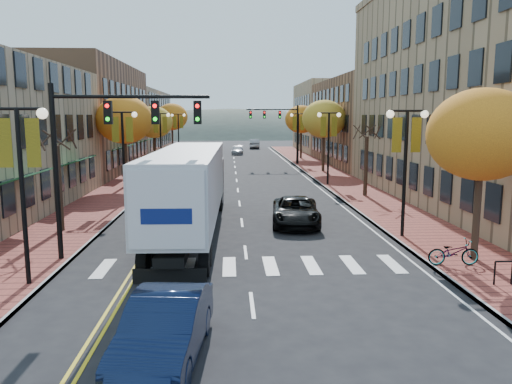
{
  "coord_description": "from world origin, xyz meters",
  "views": [
    {
      "loc": [
        -0.68,
        -16.65,
        5.78
      ],
      "look_at": [
        0.59,
        6.66,
        2.2
      ],
      "focal_mm": 35.0,
      "sensor_mm": 36.0,
      "label": 1
    }
  ],
  "objects": [
    {
      "name": "tree_left_d",
      "position": [
        -9.0,
        58.0,
        5.6
      ],
      "size": [
        4.61,
        4.61,
        7.42
      ],
      "color": "#382619",
      "rests_on": "sidewalk_left"
    },
    {
      "name": "building_right_far",
      "position": [
        18.5,
        64.0,
        5.5
      ],
      "size": [
        15.0,
        20.0,
        11.0
      ],
      "primitive_type": "cube",
      "color": "#9E8966",
      "rests_on": "ground"
    },
    {
      "name": "tree_left_a",
      "position": [
        -9.0,
        8.0,
        2.25
      ],
      "size": [
        0.28,
        0.28,
        4.2
      ],
      "color": "#382619",
      "rests_on": "sidewalk_left"
    },
    {
      "name": "lamp_right_c",
      "position": [
        7.5,
        42.0,
        4.29
      ],
      "size": [
        1.96,
        0.36,
        6.05
      ],
      "color": "black",
      "rests_on": "ground"
    },
    {
      "name": "lamp_left_b",
      "position": [
        -7.5,
        16.0,
        4.29
      ],
      "size": [
        1.96,
        0.36,
        6.05
      ],
      "color": "black",
      "rests_on": "ground"
    },
    {
      "name": "lamp_left_c",
      "position": [
        -7.5,
        34.0,
        4.29
      ],
      "size": [
        1.96,
        0.36,
        6.05
      ],
      "color": "black",
      "rests_on": "ground"
    },
    {
      "name": "lamp_right_b",
      "position": [
        7.5,
        24.0,
        4.29
      ],
      "size": [
        1.96,
        0.36,
        6.05
      ],
      "color": "black",
      "rests_on": "ground"
    },
    {
      "name": "building_left_far",
      "position": [
        -17.0,
        61.0,
        4.75
      ],
      "size": [
        12.0,
        26.0,
        9.5
      ],
      "primitive_type": "cube",
      "color": "#9E8966",
      "rests_on": "ground"
    },
    {
      "name": "ground",
      "position": [
        0.0,
        0.0,
        0.0
      ],
      "size": [
        200.0,
        200.0,
        0.0
      ],
      "primitive_type": "plane",
      "color": "black",
      "rests_on": "ground"
    },
    {
      "name": "tree_right_b",
      "position": [
        9.0,
        18.0,
        2.25
      ],
      "size": [
        0.28,
        0.28,
        4.2
      ],
      "color": "#382619",
      "rests_on": "sidewalk_right"
    },
    {
      "name": "sidewalk_left",
      "position": [
        -9.0,
        32.5,
        0.07
      ],
      "size": [
        4.0,
        85.0,
        0.15
      ],
      "primitive_type": "cube",
      "color": "brown",
      "rests_on": "ground"
    },
    {
      "name": "lamp_left_a",
      "position": [
        -7.5,
        0.0,
        4.29
      ],
      "size": [
        1.96,
        0.36,
        6.05
      ],
      "color": "black",
      "rests_on": "ground"
    },
    {
      "name": "lamp_left_d",
      "position": [
        -7.5,
        52.0,
        4.29
      ],
      "size": [
        1.96,
        0.36,
        6.05
      ],
      "color": "black",
      "rests_on": "ground"
    },
    {
      "name": "black_suv",
      "position": [
        2.86,
        9.32,
        0.74
      ],
      "size": [
        2.93,
        5.5,
        1.47
      ],
      "primitive_type": "imported",
      "rotation": [
        0.0,
        0.0,
        -0.09
      ],
      "color": "black",
      "rests_on": "ground"
    },
    {
      "name": "tree_right_a",
      "position": [
        9.0,
        2.0,
        5.05
      ],
      "size": [
        4.16,
        4.16,
        6.69
      ],
      "color": "#382619",
      "rests_on": "sidewalk_right"
    },
    {
      "name": "lamp_right_a",
      "position": [
        7.5,
        6.0,
        4.29
      ],
      "size": [
        1.96,
        0.36,
        6.05
      ],
      "color": "black",
      "rests_on": "ground"
    },
    {
      "name": "semi_truck",
      "position": [
        -2.55,
        7.7,
        2.46
      ],
      "size": [
        3.07,
        16.88,
        4.21
      ],
      "rotation": [
        0.0,
        0.0,
        -0.02
      ],
      "color": "black",
      "rests_on": "ground"
    },
    {
      "name": "tree_right_d",
      "position": [
        9.0,
        50.0,
        5.29
      ],
      "size": [
        4.35,
        4.35,
        7.0
      ],
      "color": "#382619",
      "rests_on": "sidewalk_right"
    },
    {
      "name": "building_left_mid",
      "position": [
        -17.0,
        36.0,
        5.5
      ],
      "size": [
        12.0,
        24.0,
        11.0
      ],
      "primitive_type": "cube",
      "color": "brown",
      "rests_on": "ground"
    },
    {
      "name": "car_far_silver",
      "position": [
        0.61,
        58.71,
        0.62
      ],
      "size": [
        1.93,
        4.35,
        1.24
      ],
      "primitive_type": "imported",
      "rotation": [
        0.0,
        0.0,
        -0.05
      ],
      "color": "#A4A4AB",
      "rests_on": "ground"
    },
    {
      "name": "car_far_white",
      "position": [
        -3.34,
        47.17,
        0.69
      ],
      "size": [
        1.66,
        4.05,
        1.37
      ],
      "primitive_type": "imported",
      "rotation": [
        0.0,
        0.0,
        0.01
      ],
      "color": "silver",
      "rests_on": "ground"
    },
    {
      "name": "tree_left_b",
      "position": [
        -9.0,
        24.0,
        5.45
      ],
      "size": [
        4.48,
        4.48,
        7.21
      ],
      "color": "#382619",
      "rests_on": "sidewalk_left"
    },
    {
      "name": "traffic_mast_far",
      "position": [
        5.48,
        42.0,
        4.92
      ],
      "size": [
        6.1,
        0.34,
        7.0
      ],
      "color": "black",
      "rests_on": "ground"
    },
    {
      "name": "building_right_mid",
      "position": [
        18.5,
        42.0,
        5.0
      ],
      "size": [
        15.0,
        24.0,
        10.0
      ],
      "primitive_type": "cube",
      "color": "brown",
      "rests_on": "ground"
    },
    {
      "name": "tree_left_c",
      "position": [
        -9.0,
        40.0,
        5.05
      ],
      "size": [
        4.16,
        4.16,
        6.69
      ],
      "color": "#382619",
      "rests_on": "sidewalk_left"
    },
    {
      "name": "tree_right_c",
      "position": [
        9.0,
        34.0,
        5.45
      ],
      "size": [
        4.48,
        4.48,
        7.21
      ],
      "color": "#382619",
      "rests_on": "sidewalk_right"
    },
    {
      "name": "traffic_mast_near",
      "position": [
        -5.48,
        3.0,
        4.92
      ],
      "size": [
        6.1,
        0.35,
        7.0
      ],
      "color": "black",
      "rests_on": "ground"
    },
    {
      "name": "navy_sedan",
      "position": [
        -2.23,
        -5.38,
        0.79
      ],
      "size": [
        2.15,
        4.94,
        1.58
      ],
      "primitive_type": "imported",
      "rotation": [
        0.0,
        0.0,
        -0.1
      ],
      "color": "black",
      "rests_on": "ground"
    },
    {
      "name": "car_far_oncoming",
      "position": [
        3.89,
        72.4,
        0.82
      ],
      "size": [
        1.89,
        5.03,
        1.64
      ],
      "primitive_type": "imported",
      "rotation": [
        0.0,
        0.0,
        3.11
      ],
      "color": "#9A9AA1",
      "rests_on": "ground"
    },
    {
      "name": "sidewalk_right",
      "position": [
        9.0,
        32.5,
        0.07
      ],
      "size": [
        4.0,
        85.0,
        0.15
      ],
      "primitive_type": "cube",
      "color": "brown",
      "rests_on": "ground"
    },
    {
      "name": "bicycle",
      "position": [
        7.8,
        1.24,
        0.65
      ],
      "size": [
        1.95,
        0.75,
        1.01
      ],
      "primitive_type": "imported",
      "rotation": [
        0.0,
        0.0,
        1.53
      ],
      "color": "gray",
      "rests_on": "sidewalk_right"
    }
  ]
}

